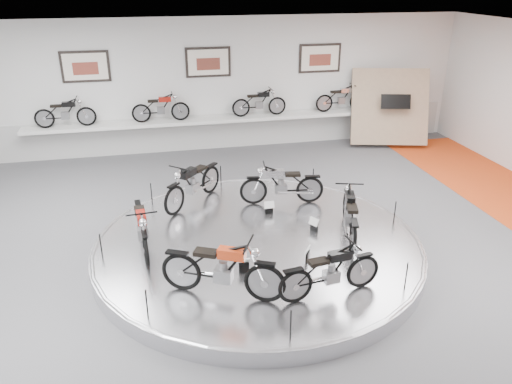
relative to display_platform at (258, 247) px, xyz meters
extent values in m
plane|color=#525254|center=(0.00, -0.30, -0.15)|extent=(16.00, 16.00, 0.00)
plane|color=white|center=(0.00, -0.30, 3.85)|extent=(16.00, 16.00, 0.00)
plane|color=silver|center=(0.00, 6.70, 1.85)|extent=(16.00, 0.00, 16.00)
cube|color=#BCBCBA|center=(0.00, 6.68, 0.40)|extent=(15.68, 0.04, 1.10)
cylinder|color=silver|center=(0.00, 0.00, 0.00)|extent=(6.40, 6.40, 0.30)
torus|color=#B2B2BA|center=(0.00, 0.00, 0.12)|extent=(6.40, 6.40, 0.10)
cube|color=silver|center=(0.00, 6.40, 0.85)|extent=(11.00, 0.55, 0.10)
cube|color=white|center=(-3.50, 6.66, 2.55)|extent=(1.35, 0.06, 0.88)
cube|color=white|center=(0.00, 6.66, 2.55)|extent=(1.35, 0.06, 0.88)
cube|color=white|center=(3.50, 6.66, 2.55)|extent=(1.35, 0.06, 0.88)
cube|color=tan|center=(5.60, 5.80, 1.10)|extent=(2.56, 1.52, 2.30)
camera|label=1|loc=(-1.92, -8.40, 4.96)|focal=35.00mm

